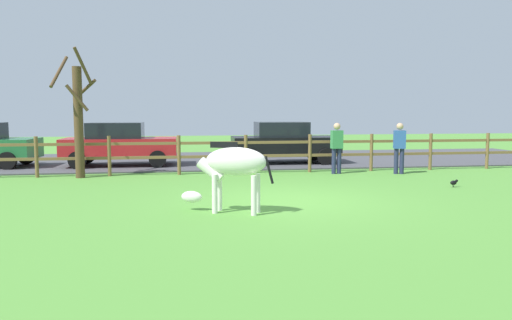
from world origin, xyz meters
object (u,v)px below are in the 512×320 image
at_px(crow_on_grass, 454,182).
at_px(parked_car_black, 284,142).
at_px(visitor_left_of_tree, 337,146).
at_px(visitor_right_of_tree, 399,146).
at_px(bare_tree, 78,117).
at_px(zebra, 232,167).
at_px(parked_car_red, 119,144).

bearing_deg(crow_on_grass, parked_car_black, 117.57).
xyz_separation_m(visitor_left_of_tree, visitor_right_of_tree, (1.98, -0.35, 0.00)).
height_order(parked_car_black, visitor_left_of_tree, visitor_left_of_tree).
bearing_deg(bare_tree, zebra, -55.46).
relative_size(parked_car_red, visitor_left_of_tree, 2.45).
bearing_deg(bare_tree, visitor_right_of_tree, -3.64).
distance_m(bare_tree, visitor_left_of_tree, 8.06).
xyz_separation_m(zebra, parked_car_red, (-3.16, 8.65, -0.08)).
bearing_deg(parked_car_black, parked_car_red, 179.73).
distance_m(bare_tree, zebra, 7.15).
bearing_deg(crow_on_grass, bare_tree, 161.13).
distance_m(zebra, visitor_right_of_tree, 7.91).
height_order(parked_car_black, parked_car_red, same).
relative_size(bare_tree, zebra, 2.13).
height_order(bare_tree, zebra, bare_tree).
distance_m(zebra, parked_car_red, 9.21).
xyz_separation_m(zebra, crow_on_grass, (6.18, 2.35, -0.80)).
relative_size(bare_tree, visitor_right_of_tree, 2.36).
xyz_separation_m(zebra, parked_car_black, (2.91, 8.62, -0.08)).
height_order(bare_tree, parked_car_red, bare_tree).
bearing_deg(bare_tree, crow_on_grass, -18.87).
height_order(parked_car_red, visitor_left_of_tree, visitor_left_of_tree).
bearing_deg(visitor_left_of_tree, bare_tree, 177.96).
xyz_separation_m(parked_car_black, parked_car_red, (-6.07, 0.03, 0.00)).
bearing_deg(visitor_left_of_tree, visitor_right_of_tree, -10.03).
distance_m(bare_tree, parked_car_red, 3.10).
height_order(crow_on_grass, visitor_left_of_tree, visitor_left_of_tree).
height_order(zebra, parked_car_black, parked_car_black).
relative_size(crow_on_grass, visitor_right_of_tree, 0.13).
bearing_deg(bare_tree, parked_car_black, 21.83).
height_order(visitor_left_of_tree, visitor_right_of_tree, same).
height_order(crow_on_grass, parked_car_black, parked_car_black).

